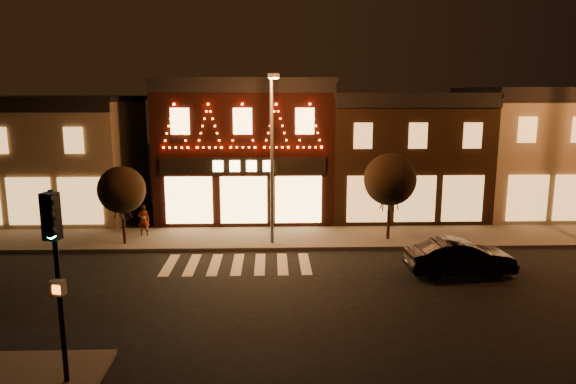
{
  "coord_description": "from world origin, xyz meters",
  "views": [
    {
      "loc": [
        1.55,
        -18.25,
        7.51
      ],
      "look_at": [
        2.25,
        4.0,
        3.26
      ],
      "focal_mm": 32.62,
      "sensor_mm": 36.0,
      "label": 1
    }
  ],
  "objects_px": {
    "pedestrian": "(144,220)",
    "dark_sedan": "(460,257)",
    "traffic_signal_near": "(55,251)",
    "streetlamp_mid": "(272,146)"
  },
  "relations": [
    {
      "from": "traffic_signal_near",
      "to": "streetlamp_mid",
      "type": "xyz_separation_m",
      "value": [
        5.33,
        12.49,
        1.28
      ]
    },
    {
      "from": "pedestrian",
      "to": "dark_sedan",
      "type": "bearing_deg",
      "value": 150.66
    },
    {
      "from": "traffic_signal_near",
      "to": "pedestrian",
      "type": "distance_m",
      "value": 14.65
    },
    {
      "from": "dark_sedan",
      "to": "pedestrian",
      "type": "bearing_deg",
      "value": 65.01
    },
    {
      "from": "pedestrian",
      "to": "traffic_signal_near",
      "type": "bearing_deg",
      "value": 88.67
    },
    {
      "from": "streetlamp_mid",
      "to": "dark_sedan",
      "type": "bearing_deg",
      "value": -24.31
    },
    {
      "from": "streetlamp_mid",
      "to": "pedestrian",
      "type": "relative_size",
      "value": 5.1
    },
    {
      "from": "streetlamp_mid",
      "to": "traffic_signal_near",
      "type": "bearing_deg",
      "value": -109.39
    },
    {
      "from": "dark_sedan",
      "to": "pedestrian",
      "type": "distance_m",
      "value": 15.75
    },
    {
      "from": "traffic_signal_near",
      "to": "streetlamp_mid",
      "type": "distance_m",
      "value": 13.64
    }
  ]
}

